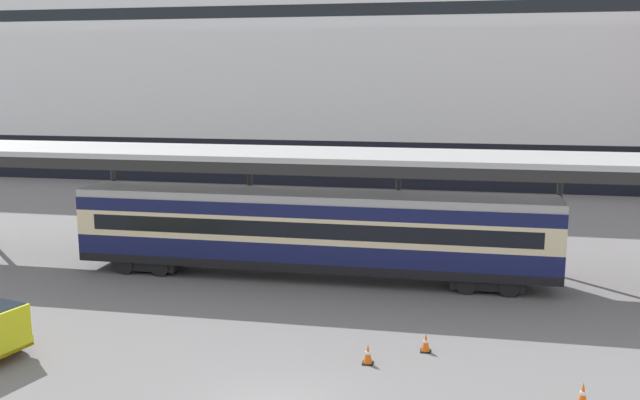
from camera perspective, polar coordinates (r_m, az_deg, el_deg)
The scene contains 6 objects.
cruise_ship at distance 73.07m, azimuth 4.04°, elevation 12.74°, with size 146.11×30.75×35.85m.
platform_canopy at distance 31.77m, azimuth -0.57°, elevation 3.54°, with size 45.39×5.25×5.93m.
train_carriage at distance 31.93m, azimuth -0.71°, elevation -2.54°, with size 22.29×2.81×4.11m.
traffic_cone_near at distance 21.79m, azimuth 21.05°, elevation -14.91°, with size 0.36×0.36×0.76m.
traffic_cone_mid at distance 23.25m, azimuth 4.01°, elevation -12.70°, with size 0.36×0.36×0.67m.
traffic_cone_far at distance 24.41m, azimuth 8.80°, elevation -11.66°, with size 0.36×0.36×0.66m.
Camera 1 is at (4.68, -17.14, 9.40)m, focal length 38.42 mm.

